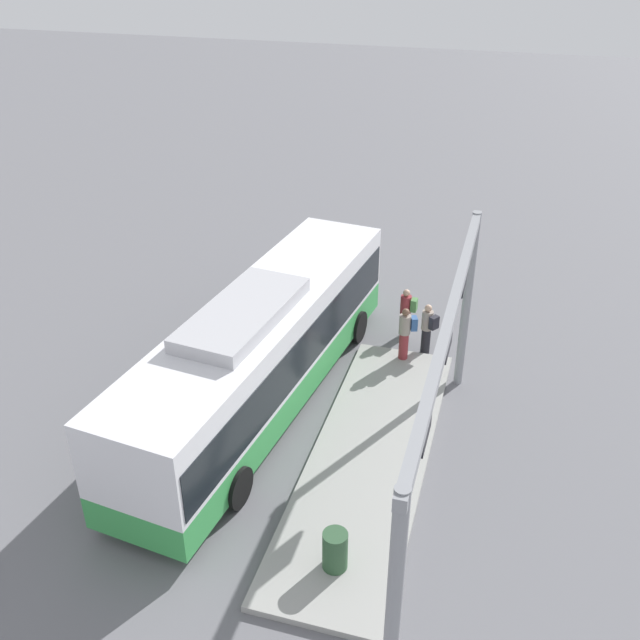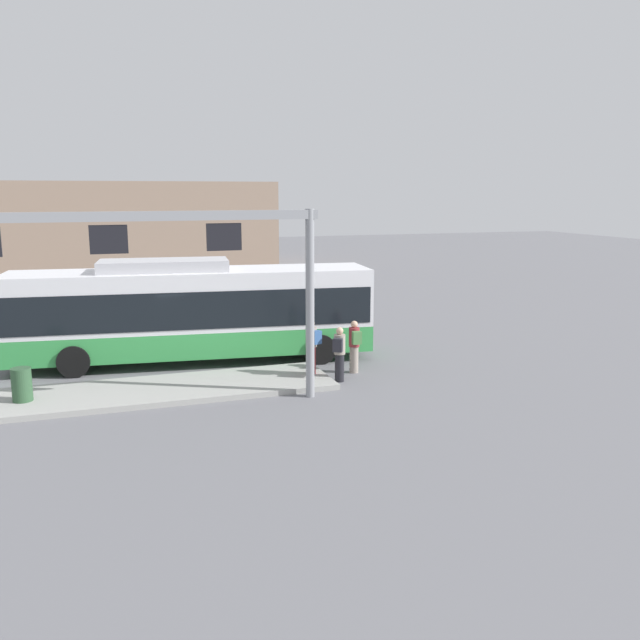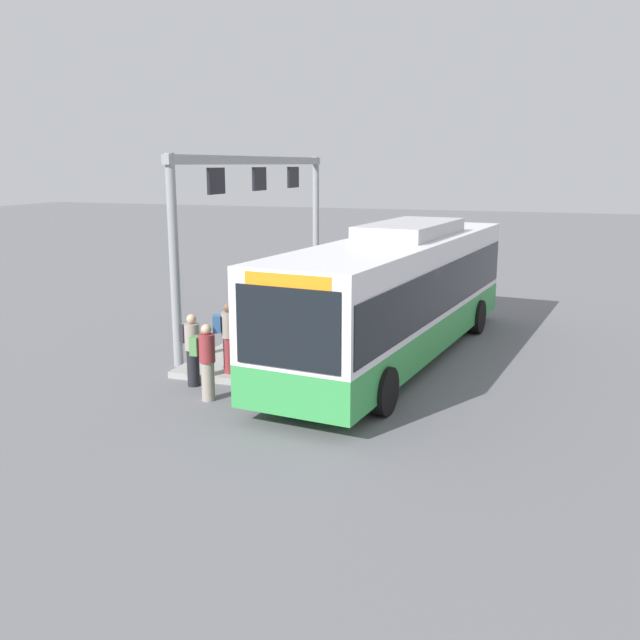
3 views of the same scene
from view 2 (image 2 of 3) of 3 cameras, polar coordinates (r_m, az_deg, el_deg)
ground_plane at (r=23.04m, az=-10.61°, el=-3.49°), size 120.00×120.00×0.00m
platform_curb at (r=19.69m, az=-13.57°, el=-5.84°), size 10.00×2.80×0.16m
bus_main at (r=22.67m, az=-10.79°, el=0.96°), size 12.02×3.89×3.46m
person_boarding at (r=20.33m, az=-0.70°, el=-2.18°), size 0.47×0.60×1.67m
person_waiting_near at (r=21.07m, az=2.95°, el=-2.17°), size 0.36×0.54×1.67m
person_waiting_mid at (r=20.08m, az=1.66°, el=-2.82°), size 0.54×0.60×1.67m
platform_sign_gantry at (r=17.23m, az=-17.43°, el=4.32°), size 10.70×0.24×5.20m
station_building at (r=54.22m, az=-18.94°, el=7.71°), size 27.40×8.00×6.38m
trash_bin at (r=19.51m, az=-24.06°, el=-5.04°), size 0.52×0.52×0.90m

